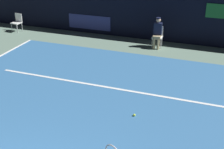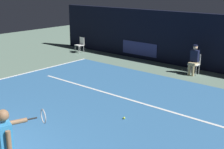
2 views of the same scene
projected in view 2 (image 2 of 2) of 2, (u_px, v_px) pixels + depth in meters
name	position (u px, v px, depth m)	size (l,w,h in m)	color
ground_plane	(83.00, 112.00, 10.00)	(32.68, 32.68, 0.00)	slate
court_surface	(83.00, 111.00, 10.00)	(10.32, 10.08, 0.01)	#336699
line_service	(119.00, 97.00, 11.28)	(8.05, 0.10, 0.01)	white
back_wall	(193.00, 41.00, 14.86)	(16.92, 0.33, 2.60)	black
tennis_player	(8.00, 146.00, 5.88)	(0.50, 1.05, 1.73)	#8C6647
line_judge_on_chair	(194.00, 59.00, 13.86)	(0.47, 0.55, 1.32)	white
courtside_chair_near	(80.00, 44.00, 18.35)	(0.49, 0.47, 0.88)	white
tennis_ball	(124.00, 118.00, 9.41)	(0.07, 0.07, 0.07)	#CCE033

